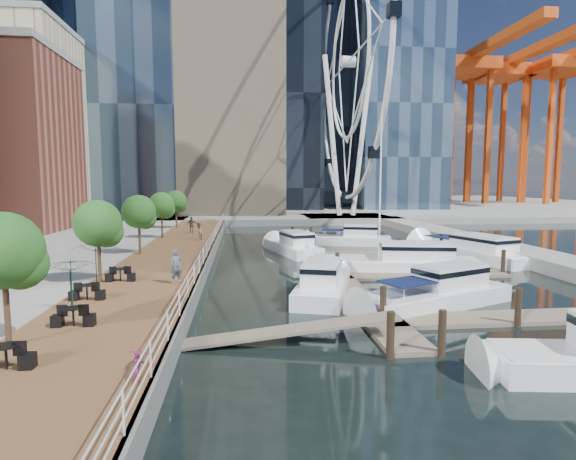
{
  "coord_description": "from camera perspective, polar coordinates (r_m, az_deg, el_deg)",
  "views": [
    {
      "loc": [
        -3.46,
        -21.69,
        6.56
      ],
      "look_at": [
        -0.01,
        11.57,
        3.0
      ],
      "focal_mm": 28.0,
      "sensor_mm": 36.0,
      "label": 1
    }
  ],
  "objects": [
    {
      "name": "ground",
      "position": [
        22.93,
        3.07,
        -10.56
      ],
      "size": [
        520.0,
        520.0,
        0.0
      ],
      "primitive_type": "plane",
      "color": "black",
      "rests_on": "ground"
    },
    {
      "name": "boardwalk",
      "position": [
        37.6,
        -14.34,
        -3.39
      ],
      "size": [
        6.0,
        60.0,
        1.0
      ],
      "primitive_type": "cube",
      "color": "brown",
      "rests_on": "ground"
    },
    {
      "name": "seawall",
      "position": [
        37.28,
        -9.76,
        -3.37
      ],
      "size": [
        0.25,
        60.0,
        1.0
      ],
      "primitive_type": "cube",
      "color": "#595954",
      "rests_on": "ground"
    },
    {
      "name": "land_far",
      "position": [
        123.89,
        -4.32,
        3.26
      ],
      "size": [
        200.0,
        114.0,
        1.0
      ],
      "primitive_type": "cube",
      "color": "gray",
      "rests_on": "ground"
    },
    {
      "name": "breakwater",
      "position": [
        48.23,
        23.26,
        -1.64
      ],
      "size": [
        4.0,
        60.0,
        1.0
      ],
      "primitive_type": "cube",
      "color": "gray",
      "rests_on": "ground"
    },
    {
      "name": "pier",
      "position": [
        75.98,
        7.39,
        1.46
      ],
      "size": [
        14.0,
        12.0,
        1.0
      ],
      "primitive_type": "cube",
      "color": "gray",
      "rests_on": "ground"
    },
    {
      "name": "railing",
      "position": [
        37.13,
        -9.94,
        -1.81
      ],
      "size": [
        0.1,
        60.0,
        1.05
      ],
      "primitive_type": null,
      "color": "white",
      "rests_on": "boardwalk"
    },
    {
      "name": "floating_docks",
      "position": [
        34.22,
        13.73,
        -4.31
      ],
      "size": [
        16.0,
        34.0,
        2.6
      ],
      "color": "#6D6051",
      "rests_on": "ground"
    },
    {
      "name": "ferris_wheel",
      "position": [
        78.17,
        7.66,
        20.36
      ],
      "size": [
        5.8,
        45.6,
        47.8
      ],
      "color": "white",
      "rests_on": "ground"
    },
    {
      "name": "port_cranes",
      "position": [
        137.89,
        25.68,
        11.08
      ],
      "size": [
        40.0,
        52.0,
        38.0
      ],
      "color": "#D84C14",
      "rests_on": "ground"
    },
    {
      "name": "street_trees",
      "position": [
        36.64,
        -18.44,
        2.21
      ],
      "size": [
        2.6,
        42.6,
        4.6
      ],
      "color": "#3F2B1C",
      "rests_on": "ground"
    },
    {
      "name": "cafe_tables",
      "position": [
        21.52,
        -24.81,
        -8.46
      ],
      "size": [
        2.5,
        13.7,
        0.74
      ],
      "color": "black",
      "rests_on": "ground"
    },
    {
      "name": "yacht_foreground",
      "position": [
        25.42,
        18.16,
        -9.19
      ],
      "size": [
        10.12,
        6.33,
        2.15
      ],
      "primitive_type": null,
      "rotation": [
        0.0,
        0.0,
        1.98
      ],
      "color": "white",
      "rests_on": "ground"
    },
    {
      "name": "bicycle",
      "position": [
        14.23,
        -18.5,
        -15.43
      ],
      "size": [
        0.83,
        1.68,
        0.84
      ],
      "primitive_type": "imported",
      "rotation": [
        0.0,
        0.0,
        0.17
      ],
      "color": "#7E125C",
      "rests_on": "boardwalk"
    },
    {
      "name": "pedestrian_near",
      "position": [
        25.53,
        -14.0,
        -4.51
      ],
      "size": [
        0.83,
        0.74,
        1.91
      ],
      "primitive_type": "imported",
      "rotation": [
        0.0,
        0.0,
        0.51
      ],
      "color": "#474F5F",
      "rests_on": "boardwalk"
    },
    {
      "name": "pedestrian_mid",
      "position": [
        44.07,
        -11.27,
        -0.15
      ],
      "size": [
        0.9,
        1.01,
        1.75
      ],
      "primitive_type": "imported",
      "rotation": [
        0.0,
        0.0,
        -1.89
      ],
      "color": "#846A5B",
      "rests_on": "boardwalk"
    },
    {
      "name": "pedestrian_far",
      "position": [
        50.5,
        -12.13,
        0.66
      ],
      "size": [
        1.13,
        0.63,
        1.82
      ],
      "primitive_type": "imported",
      "rotation": [
        0.0,
        0.0,
        2.95
      ],
      "color": "#384146",
      "rests_on": "boardwalk"
    },
    {
      "name": "moored_yachts",
      "position": [
        35.25,
        13.32,
        -4.81
      ],
      "size": [
        21.22,
        36.62,
        11.5
      ],
      "color": "white",
      "rests_on": "ground"
    },
    {
      "name": "cafe_seating",
      "position": [
        21.36,
        -27.37,
        -6.5
      ],
      "size": [
        3.89,
        15.79,
        2.38
      ],
      "color": "black",
      "rests_on": "ground"
    }
  ]
}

